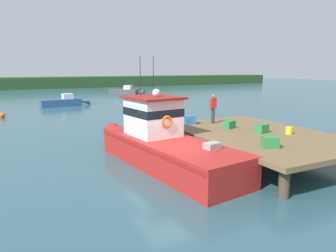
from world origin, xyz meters
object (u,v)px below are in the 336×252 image
object	(u,v)px
deckhand_by_the_boat	(213,108)
mooring_buoy_channel_marker	(202,125)
moored_boat_far_left	(126,91)
crate_stack_near_edge	(261,128)
crate_single_by_cleat	(229,124)
mooring_buoy_outer	(2,115)
crate_stack_mid_dock	(190,120)
crate_single_far	(270,142)
bait_bucket	(289,131)
main_fishing_boat	(161,142)
moored_boat_mid_harbor	(65,102)
mooring_buoy_spare_mooring	(161,98)

from	to	relation	value
deckhand_by_the_boat	mooring_buoy_channel_marker	bearing A→B (deg)	64.39
deckhand_by_the_boat	moored_boat_far_left	xyz separation A→B (m)	(6.41, 34.38, -1.53)
crate_stack_near_edge	moored_boat_far_left	world-z (taller)	crate_stack_near_edge
crate_single_by_cleat	mooring_buoy_outer	distance (m)	20.62
crate_stack_mid_dock	deckhand_by_the_boat	xyz separation A→B (m)	(1.27, -0.35, 0.63)
deckhand_by_the_boat	mooring_buoy_channel_marker	xyz separation A→B (m)	(2.01, 4.19, -1.83)
crate_single_far	bait_bucket	xyz separation A→B (m)	(2.64, 1.47, -0.05)
main_fishing_boat	bait_bucket	size ratio (longest dim) A/B	29.29
moored_boat_mid_harbor	mooring_buoy_spare_mooring	size ratio (longest dim) A/B	11.33
deckhand_by_the_boat	mooring_buoy_spare_mooring	distance (m)	25.02
bait_bucket	moored_boat_mid_harbor	bearing A→B (deg)	103.88
moored_boat_mid_harbor	mooring_buoy_channel_marker	xyz separation A→B (m)	(7.00, -18.23, -0.25)
crate_single_by_cleat	mooring_buoy_spare_mooring	world-z (taller)	crate_single_by_cleat
bait_bucket	deckhand_by_the_boat	bearing A→B (deg)	111.03
crate_single_by_cleat	mooring_buoy_channel_marker	xyz separation A→B (m)	(2.11, 5.80, -1.16)
mooring_buoy_outer	crate_single_far	bearing A→B (deg)	-64.85
main_fishing_boat	moored_boat_mid_harbor	distance (m)	24.49
crate_single_by_cleat	crate_stack_near_edge	distance (m)	1.76
crate_stack_mid_dock	bait_bucket	distance (m)	5.21
crate_stack_mid_dock	mooring_buoy_outer	size ratio (longest dim) A/B	1.27
moored_boat_far_left	mooring_buoy_outer	distance (m)	25.53
deckhand_by_the_boat	mooring_buoy_spare_mooring	bearing A→B (deg)	71.80
crate_stack_near_edge	moored_boat_mid_harbor	bearing A→B (deg)	102.28
mooring_buoy_spare_mooring	bait_bucket	bearing A→B (deg)	-102.69
crate_stack_mid_dock	crate_stack_near_edge	world-z (taller)	crate_stack_mid_dock
deckhand_by_the_boat	mooring_buoy_outer	size ratio (longest dim) A/B	3.44
crate_stack_mid_dock	crate_stack_near_edge	distance (m)	4.04
mooring_buoy_spare_mooring	crate_stack_mid_dock	bearing A→B (deg)	-111.21
bait_bucket	crate_single_far	bearing A→B (deg)	-150.90
crate_stack_mid_dock	mooring_buoy_spare_mooring	xyz separation A→B (m)	(9.06, 23.35, -1.18)
bait_bucket	mooring_buoy_outer	world-z (taller)	bait_bucket
crate_single_by_cleat	deckhand_by_the_boat	bearing A→B (deg)	86.47
crate_single_by_cleat	mooring_buoy_spare_mooring	bearing A→B (deg)	72.69
bait_bucket	moored_boat_mid_harbor	size ratio (longest dim) A/B	0.06
mooring_buoy_outer	mooring_buoy_spare_mooring	world-z (taller)	mooring_buoy_spare_mooring
main_fishing_boat	crate_single_far	size ratio (longest dim) A/B	16.60
mooring_buoy_spare_mooring	crate_single_far	bearing A→B (deg)	-106.92
moored_boat_far_left	bait_bucket	bearing A→B (deg)	-97.22
main_fishing_boat	mooring_buoy_spare_mooring	distance (m)	28.42
crate_stack_mid_dock	deckhand_by_the_boat	distance (m)	1.46
deckhand_by_the_boat	mooring_buoy_outer	bearing A→B (deg)	125.08
crate_single_by_cleat	moored_boat_far_left	world-z (taller)	crate_single_by_cleat
main_fishing_boat	moored_boat_mid_harbor	world-z (taller)	main_fishing_boat
crate_stack_near_edge	deckhand_by_the_boat	world-z (taller)	deckhand_by_the_boat
moored_boat_mid_harbor	mooring_buoy_outer	xyz separation A→B (m)	(-6.10, -6.63, -0.25)
moored_boat_mid_harbor	mooring_buoy_spare_mooring	world-z (taller)	moored_boat_mid_harbor
main_fishing_boat	crate_single_by_cleat	size ratio (longest dim) A/B	16.60
crate_stack_mid_dock	moored_boat_far_left	distance (m)	34.90
bait_bucket	mooring_buoy_channel_marker	bearing A→B (deg)	86.78
bait_bucket	moored_boat_far_left	world-z (taller)	bait_bucket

